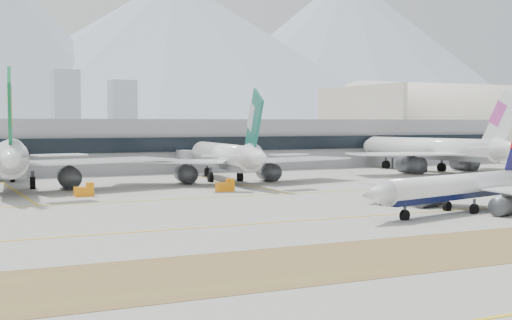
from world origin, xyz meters
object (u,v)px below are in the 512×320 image
widebody_china_air (435,151)px  hangar (449,156)px  widebody_eva (12,159)px  terminal (80,145)px  taxiing_airliner (464,187)px  widebody_cathay (226,158)px

widebody_china_air → hangar: size_ratio=0.70×
widebody_eva → terminal: (25.46, 52.87, 1.10)m
taxiing_airliner → widebody_eva: size_ratio=0.69×
widebody_china_air → widebody_cathay: bearing=86.3°
terminal → hangar: 156.05m
widebody_china_air → hangar: bearing=-51.1°
widebody_cathay → hangar: size_ratio=0.65×
widebody_eva → widebody_china_air: widebody_eva is taller
widebody_eva → widebody_cathay: bearing=-84.0°
taxiing_airliner → terminal: size_ratio=0.17×
widebody_cathay → widebody_china_air: (66.46, 4.80, 0.42)m
taxiing_airliner → widebody_eva: widebody_eva is taller
widebody_china_air → hangar: 95.52m
widebody_eva → widebody_china_air: bearing=-80.8°
taxiing_airliner → widebody_china_air: size_ratio=0.73×
widebody_cathay → terminal: 58.57m
taxiing_airliner → widebody_china_air: bearing=-142.0°
widebody_eva → widebody_cathay: widebody_eva is taller
widebody_cathay → widebody_china_air: bearing=-78.2°
widebody_china_air → terminal: bearing=53.3°
taxiing_airliner → hangar: 186.69m
widebody_eva → taxiing_airliner: bearing=-132.1°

